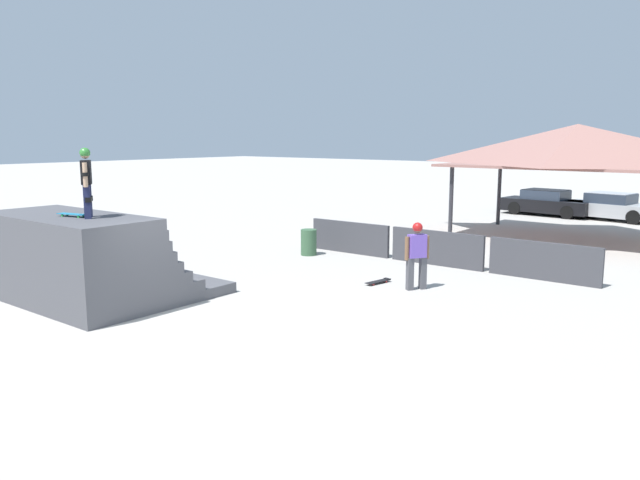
{
  "coord_description": "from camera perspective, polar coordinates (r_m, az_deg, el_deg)",
  "views": [
    {
      "loc": [
        9.65,
        -8.2,
        3.86
      ],
      "look_at": [
        -0.53,
        4.6,
        1.14
      ],
      "focal_mm": 35.0,
      "sensor_mm": 36.0,
      "label": 1
    }
  ],
  "objects": [
    {
      "name": "skateboard_on_ground",
      "position": [
        16.69,
        5.4,
        -3.78
      ],
      "size": [
        0.34,
        0.84,
        0.09
      ],
      "rotation": [
        0.0,
        0.0,
        1.4
      ],
      "color": "red",
      "rests_on": "ground"
    },
    {
      "name": "skateboard_on_deck",
      "position": [
        15.09,
        -21.58,
        2.2
      ],
      "size": [
        0.84,
        0.37,
        0.09
      ],
      "rotation": [
        0.0,
        0.0,
        0.22
      ],
      "color": "green",
      "rests_on": "quarter_pipe_ramp"
    },
    {
      "name": "parked_car_black",
      "position": [
        32.93,
        20.03,
        3.19
      ],
      "size": [
        4.48,
        2.09,
        1.27
      ],
      "rotation": [
        0.0,
        0.0,
        -0.09
      ],
      "color": "black",
      "rests_on": "ground"
    },
    {
      "name": "ground_plane",
      "position": [
        13.24,
        -10.75,
        -7.69
      ],
      "size": [
        160.0,
        160.0,
        0.0
      ],
      "primitive_type": "plane",
      "color": "#ADA8A0"
    },
    {
      "name": "barrier_fence",
      "position": [
        19.2,
        10.61,
        -0.73
      ],
      "size": [
        9.53,
        0.12,
        1.05
      ],
      "color": "#3D3D42",
      "rests_on": "ground"
    },
    {
      "name": "trash_bin",
      "position": [
        20.51,
        -1.04,
        -0.21
      ],
      "size": [
        0.52,
        0.52,
        0.85
      ],
      "primitive_type": "cylinder",
      "color": "#385B3D",
      "rests_on": "ground"
    },
    {
      "name": "bystander_walking",
      "position": [
        15.97,
        8.86,
        -0.94
      ],
      "size": [
        0.46,
        0.63,
        1.73
      ],
      "rotation": [
        0.0,
        0.0,
        4.14
      ],
      "color": "#4C4C51",
      "rests_on": "ground"
    },
    {
      "name": "quarter_pipe_ramp",
      "position": [
        15.85,
        -20.67,
        -1.92
      ],
      "size": [
        4.62,
        4.11,
        2.08
      ],
      "color": "#4C4C51",
      "rests_on": "ground"
    },
    {
      "name": "pavilion_shelter",
      "position": [
        25.12,
        22.42,
        7.94
      ],
      "size": [
        9.06,
        5.44,
        4.32
      ],
      "color": "#2D2D33",
      "rests_on": "ground"
    },
    {
      "name": "skater_on_deck",
      "position": [
        14.73,
        -20.57,
        5.35
      ],
      "size": [
        0.62,
        0.5,
        1.55
      ],
      "rotation": [
        0.0,
        0.0,
        -0.63
      ],
      "color": "#1E2347",
      "rests_on": "quarter_pipe_ramp"
    },
    {
      "name": "parked_car_silver",
      "position": [
        32.17,
        25.14,
        2.73
      ],
      "size": [
        4.42,
        2.38,
        1.27
      ],
      "rotation": [
        0.0,
        0.0,
        -0.16
      ],
      "color": "#A8AAAF",
      "rests_on": "ground"
    }
  ]
}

